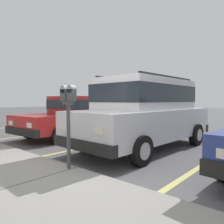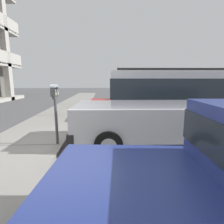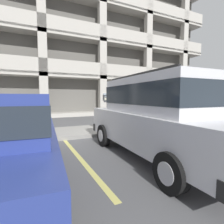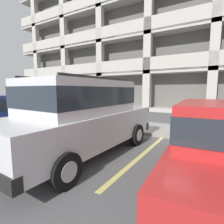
% 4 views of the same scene
% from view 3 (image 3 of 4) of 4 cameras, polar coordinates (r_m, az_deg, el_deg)
% --- Properties ---
extents(ground_plane, '(80.00, 80.00, 0.10)m').
position_cam_3_polar(ground_plane, '(6.66, -0.76, -8.65)').
color(ground_plane, '#565659').
extents(sidewalk, '(40.00, 2.20, 0.12)m').
position_cam_3_polar(sidewalk, '(7.81, -4.79, -5.83)').
color(sidewalk, gray).
rests_on(sidewalk, ground_plane).
extents(parking_stall_lines, '(13.10, 4.80, 0.01)m').
position_cam_3_polar(parking_stall_lines, '(6.41, 18.22, -8.94)').
color(parking_stall_lines, '#DBD16B').
rests_on(parking_stall_lines, ground_plane).
extents(silver_suv, '(2.13, 4.84, 2.03)m').
position_cam_3_polar(silver_suv, '(4.49, 15.01, -0.64)').
color(silver_suv, silver).
rests_on(silver_suv, ground_plane).
extents(red_sedan, '(2.12, 4.61, 1.54)m').
position_cam_3_polar(red_sedan, '(3.36, -32.75, -7.69)').
color(red_sedan, navy).
rests_on(red_sedan, ground_plane).
extents(parking_meter_near, '(0.35, 0.12, 1.55)m').
position_cam_3_polar(parking_meter_near, '(6.82, -1.50, 2.87)').
color(parking_meter_near, '#47474C').
rests_on(parking_meter_near, sidewalk).
extents(parking_garage, '(32.00, 10.00, 13.25)m').
position_cam_3_polar(parking_garage, '(19.27, -23.00, 18.07)').
color(parking_garage, '#64625C').
rests_on(parking_garage, ground_plane).
extents(fire_hydrant, '(0.30, 0.30, 0.70)m').
position_cam_3_polar(fire_hydrant, '(6.66, -32.67, -4.92)').
color(fire_hydrant, red).
rests_on(fire_hydrant, sidewalk).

